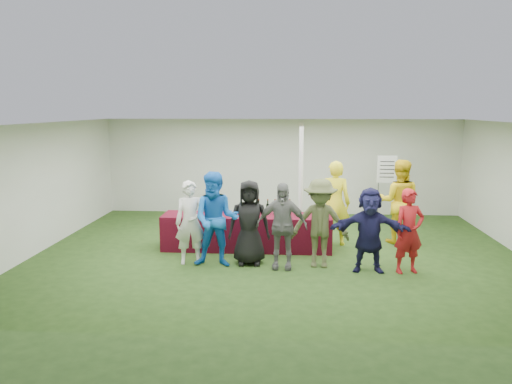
# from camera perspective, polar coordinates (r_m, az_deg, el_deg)

# --- Properties ---
(ground) EXTENTS (60.00, 60.00, 0.00)m
(ground) POSITION_cam_1_polar(r_m,az_deg,el_deg) (10.60, 2.41, -6.91)
(ground) COLOR #284719
(ground) RESTS_ON ground
(tent) EXTENTS (10.00, 10.00, 10.00)m
(tent) POSITION_cam_1_polar(r_m,az_deg,el_deg) (11.48, 5.13, 1.25)
(tent) COLOR white
(tent) RESTS_ON ground
(serving_table) EXTENTS (3.60, 0.80, 0.75)m
(serving_table) POSITION_cam_1_polar(r_m,az_deg,el_deg) (10.74, -1.07, -4.59)
(serving_table) COLOR #580A1B
(serving_table) RESTS_ON ground
(wine_bottles) EXTENTS (0.74, 0.13, 0.32)m
(wine_bottles) POSITION_cam_1_polar(r_m,az_deg,el_deg) (10.73, 2.23, -1.90)
(wine_bottles) COLOR black
(wine_bottles) RESTS_ON serving_table
(wine_glasses) EXTENTS (1.15, 0.13, 0.16)m
(wine_glasses) POSITION_cam_1_polar(r_m,az_deg,el_deg) (10.50, -6.10, -2.26)
(wine_glasses) COLOR silver
(wine_glasses) RESTS_ON serving_table
(water_bottle) EXTENTS (0.07, 0.07, 0.23)m
(water_bottle) POSITION_cam_1_polar(r_m,az_deg,el_deg) (10.71, -0.55, -2.01)
(water_bottle) COLOR silver
(water_bottle) RESTS_ON serving_table
(bar_towel) EXTENTS (0.25, 0.18, 0.03)m
(bar_towel) POSITION_cam_1_polar(r_m,az_deg,el_deg) (10.68, 7.07, -2.61)
(bar_towel) COLOR white
(bar_towel) RESTS_ON serving_table
(dump_bucket) EXTENTS (0.23, 0.23, 0.18)m
(dump_bucket) POSITION_cam_1_polar(r_m,az_deg,el_deg) (10.41, 7.72, -2.52)
(dump_bucket) COLOR slate
(dump_bucket) RESTS_ON serving_table
(wine_list_sign) EXTENTS (0.50, 0.03, 1.80)m
(wine_list_sign) POSITION_cam_1_polar(r_m,az_deg,el_deg) (13.27, 14.71, 1.96)
(wine_list_sign) COLOR slate
(wine_list_sign) RESTS_ON ground
(staff_pourer) EXTENTS (0.76, 0.58, 1.87)m
(staff_pourer) POSITION_cam_1_polar(r_m,az_deg,el_deg) (11.14, 8.99, -1.24)
(staff_pourer) COLOR yellow
(staff_pourer) RESTS_ON ground
(staff_back) EXTENTS (1.05, 0.89, 1.88)m
(staff_back) POSITION_cam_1_polar(r_m,az_deg,el_deg) (11.58, 16.03, -1.06)
(staff_back) COLOR yellow
(staff_back) RESTS_ON ground
(customer_0) EXTENTS (0.67, 0.51, 1.63)m
(customer_0) POSITION_cam_1_polar(r_m,az_deg,el_deg) (9.75, -7.48, -3.48)
(customer_0) COLOR silver
(customer_0) RESTS_ON ground
(customer_1) EXTENTS (0.90, 0.70, 1.83)m
(customer_1) POSITION_cam_1_polar(r_m,az_deg,el_deg) (9.52, -4.58, -3.15)
(customer_1) COLOR blue
(customer_1) RESTS_ON ground
(customer_2) EXTENTS (0.84, 0.58, 1.65)m
(customer_2) POSITION_cam_1_polar(r_m,az_deg,el_deg) (9.63, -0.79, -3.52)
(customer_2) COLOR black
(customer_2) RESTS_ON ground
(customer_3) EXTENTS (0.99, 0.47, 1.64)m
(customer_3) POSITION_cam_1_polar(r_m,az_deg,el_deg) (9.39, 2.95, -3.89)
(customer_3) COLOR slate
(customer_3) RESTS_ON ground
(customer_4) EXTENTS (1.13, 0.69, 1.70)m
(customer_4) POSITION_cam_1_polar(r_m,az_deg,el_deg) (9.54, 7.32, -3.56)
(customer_4) COLOR #4A512D
(customer_4) RESTS_ON ground
(customer_5) EXTENTS (1.48, 0.53, 1.58)m
(customer_5) POSITION_cam_1_polar(r_m,az_deg,el_deg) (9.45, 12.83, -4.25)
(customer_5) COLOR #17163F
(customer_5) RESTS_ON ground
(customer_6) EXTENTS (0.65, 0.52, 1.57)m
(customer_6) POSITION_cam_1_polar(r_m,az_deg,el_deg) (9.56, 17.08, -4.30)
(customer_6) COLOR #A8161B
(customer_6) RESTS_ON ground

